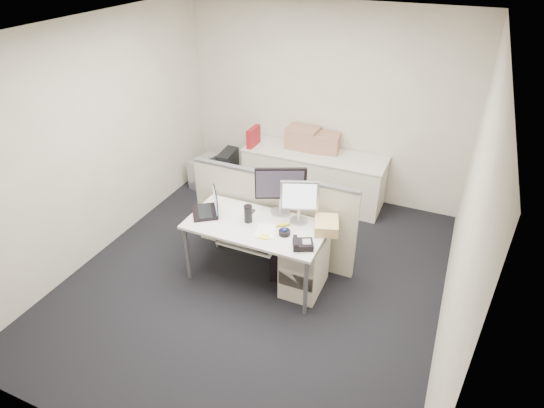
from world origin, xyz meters
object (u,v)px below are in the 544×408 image
at_px(laptop, 204,203).
at_px(desk_phone, 303,245).
at_px(monitor_main, 281,191).
at_px(desk, 256,229).

height_order(laptop, desk_phone, laptop).
xyz_separation_m(laptop, desk_phone, (1.22, -0.16, -0.10)).
height_order(monitor_main, desk_phone, monitor_main).
xyz_separation_m(desk, monitor_main, (0.15, 0.32, 0.34)).
relative_size(monitor_main, desk_phone, 2.78).
relative_size(laptop, desk_phone, 1.76).
bearing_deg(desk_phone, laptop, 147.65).
height_order(desk, laptop, laptop).
relative_size(desk, laptop, 4.24).
bearing_deg(laptop, monitor_main, 78.29).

